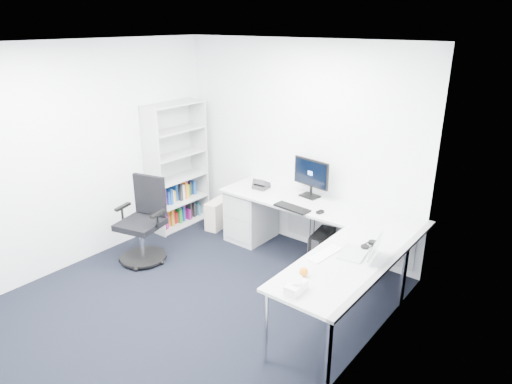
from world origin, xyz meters
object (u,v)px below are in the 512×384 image
Objects in this scene: bookshelf at (177,166)px; monitor at (311,178)px; task_chair at (140,222)px; laptop at (354,243)px; l_desk at (300,243)px.

bookshelf reaches higher than monitor.
laptop is (2.66, 0.49, 0.35)m from task_chair.
task_chair is at bearing -149.45° from l_desk.
laptop is (1.15, -1.05, -0.13)m from monitor.
task_chair is (-1.72, -1.01, 0.15)m from l_desk.
monitor is 1.56m from laptop.
bookshelf reaches higher than laptop.
bookshelf is at bearing -158.08° from monitor.
l_desk is at bearing 16.45° from task_chair.
l_desk is 7.59× the size of laptop.
bookshelf reaches higher than task_chair.
monitor is at bearing 13.58° from bookshelf.
task_chair is 2.73m from laptop.
monitor is at bearing 31.47° from task_chair.
l_desk is 2.24m from bookshelf.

